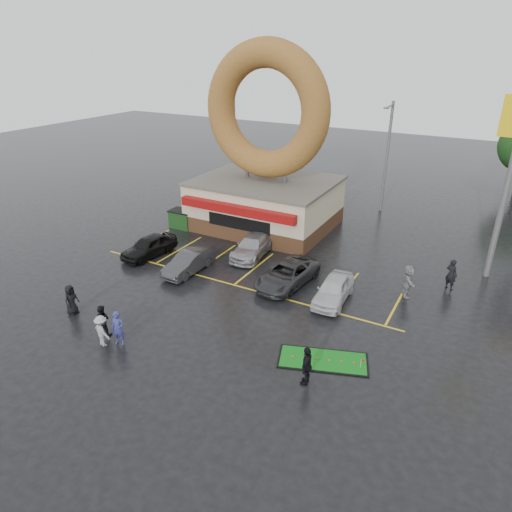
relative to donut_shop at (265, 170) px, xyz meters
The scene contains 18 objects.
ground 14.04m from the donut_shop, 76.98° to the right, with size 120.00×120.00×0.00m, color black.
donut_shop is the anchor object (origin of this frame).
streetlight_left 9.87m from the donut_shop, 135.22° to the left, with size 0.40×2.21×9.00m.
streetlight_mid 10.59m from the donut_shop, 48.62° to the left, with size 0.40×2.21×9.00m.
car_black 10.41m from the donut_shop, 115.24° to the right, with size 1.66×4.11×1.40m, color black.
car_dgrey 10.22m from the donut_shop, 92.18° to the right, with size 1.37×3.93×1.29m, color #2E2E31.
car_silver 6.82m from the donut_shop, 70.42° to the right, with size 1.86×4.57×1.33m, color #9A999E.
car_grey 10.51m from the donut_shop, 54.25° to the right, with size 2.21×4.79×1.33m, color #2E2E31.
car_white 12.73m from the donut_shop, 43.83° to the right, with size 1.60×3.99×1.36m, color silver.
person_blue 17.62m from the donut_shop, 85.60° to the right, with size 0.64×0.42×1.75m, color navy.
person_blackjkt 17.41m from the donut_shop, 89.71° to the right, with size 0.80×0.62×1.64m, color black.
person_hoodie 18.03m from the donut_shop, 87.68° to the right, with size 1.03×0.59×1.59m, color #969699.
person_bystander 17.01m from the donut_shop, 99.76° to the right, with size 0.81×0.53×1.66m, color black.
person_cameraman 18.85m from the donut_shop, 56.61° to the right, with size 1.06×0.44×1.81m, color black.
person_walker_near 14.01m from the donut_shop, 25.84° to the right, with size 1.78×0.57×1.92m, color gray.
person_walker_far 15.16m from the donut_shop, 15.14° to the right, with size 0.69×0.45×1.88m, color black.
dumpster 7.49m from the donut_shop, 147.49° to the right, with size 1.80×1.20×1.30m, color #1D471B.
putting_green 17.69m from the donut_shop, 53.16° to the right, with size 4.37×2.97×0.51m.
Camera 1 is at (12.72, -16.79, 12.99)m, focal length 32.00 mm.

